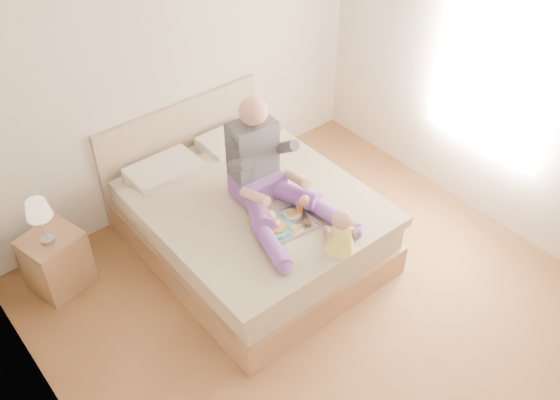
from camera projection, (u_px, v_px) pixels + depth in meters
room at (348, 161)px, 4.08m from camera, size 4.02×4.22×2.71m
bed at (246, 217)px, 5.44m from camera, size 1.70×2.18×1.00m
nightstand at (57, 261)px, 5.10m from camera, size 0.52×0.48×0.54m
lamp at (38, 212)px, 4.69m from camera, size 0.20×0.20×0.41m
adult at (266, 176)px, 4.97m from camera, size 0.79×1.15×0.93m
tray at (285, 222)px, 4.91m from camera, size 0.46×0.38×0.12m
baby at (341, 233)px, 4.63m from camera, size 0.29×0.34×0.38m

